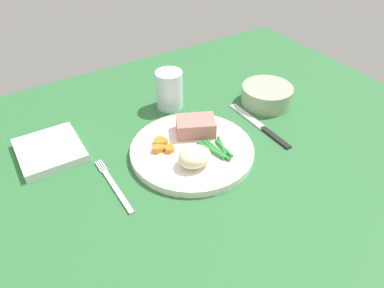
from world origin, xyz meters
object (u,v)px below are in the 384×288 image
water_glass (170,92)px  salad_bowl (267,94)px  napkin (50,150)px  dinner_plate (192,151)px  knife (260,126)px  fork (114,185)px  meat_portion (196,126)px

water_glass → salad_bowl: 24.44cm
napkin → dinner_plate: bearing=-32.1°
dinner_plate → knife: dinner_plate is taller
fork → water_glass: water_glass is taller
dinner_plate → water_glass: (5.25, 18.70, 3.24)cm
knife → napkin: size_ratio=1.49×
meat_portion → napkin: bearing=157.7°
meat_portion → napkin: meat_portion is taller
fork → knife: size_ratio=0.81×
knife → salad_bowl: salad_bowl is taller
fork → knife: 36.73cm
water_glass → napkin: bearing=-175.2°
fork → salad_bowl: salad_bowl is taller
dinner_plate → salad_bowl: salad_bowl is taller
salad_bowl → dinner_plate: bearing=-165.3°
fork → napkin: bearing=118.4°
meat_portion → fork: size_ratio=0.51×
dinner_plate → salad_bowl: (26.65, 6.99, 1.83)cm
napkin → salad_bowl: bearing=-9.9°
knife → water_glass: bearing=122.4°
meat_portion → knife: bearing=-16.2°
salad_bowl → fork: bearing=-170.8°
water_glass → salad_bowl: (21.40, -11.72, -1.40)cm
meat_portion → fork: 22.25cm
knife → fork: bearing=177.1°
fork → salad_bowl: (44.70, 7.24, 2.43)cm
dinner_plate → fork: dinner_plate is taller
meat_portion → water_glass: bearing=83.3°
knife → salad_bowl: (7.97, 7.27, 2.43)cm
meat_portion → salad_bowl: meat_portion is taller
fork → napkin: size_ratio=1.21×
salad_bowl → knife: bearing=-137.6°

